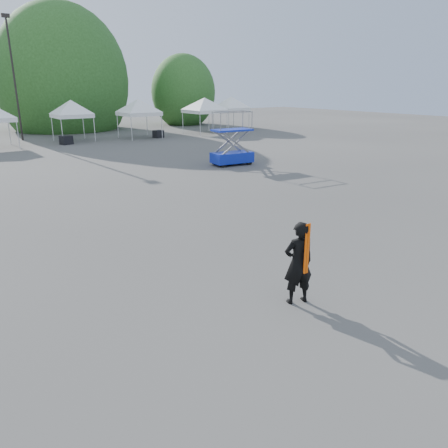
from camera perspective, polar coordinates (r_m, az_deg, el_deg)
ground at (r=10.84m, az=-3.31°, el=-7.19°), size 120.00×120.00×0.00m
light_pole_east at (r=41.13m, az=-25.82°, el=17.49°), size 0.60×0.25×9.80m
tree_mid_e at (r=49.39m, az=-20.30°, el=17.12°), size 5.12×5.12×7.79m
tree_far_e at (r=52.87m, az=-5.32°, el=16.76°), size 3.84×3.84×5.84m
tent_f at (r=38.77m, az=-19.39°, el=14.65°), size 3.99×3.99×3.88m
tent_g at (r=39.80m, az=-11.14°, el=15.35°), size 4.32×4.32×3.88m
tent_h at (r=42.82m, az=-2.57°, el=15.81°), size 4.61×4.61×3.88m
tent_extra_8 at (r=46.33m, az=0.97°, el=15.98°), size 3.98×3.98×3.88m
man at (r=9.50m, az=9.69°, el=-5.03°), size 0.78×0.62×1.85m
scissor_lift at (r=25.84m, az=1.06°, el=11.11°), size 2.49×1.44×3.06m
crate_mid at (r=37.14m, az=-19.91°, el=10.26°), size 1.02×0.89×0.67m
crate_east at (r=39.93m, az=-8.59°, el=11.55°), size 0.99×0.86×0.65m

